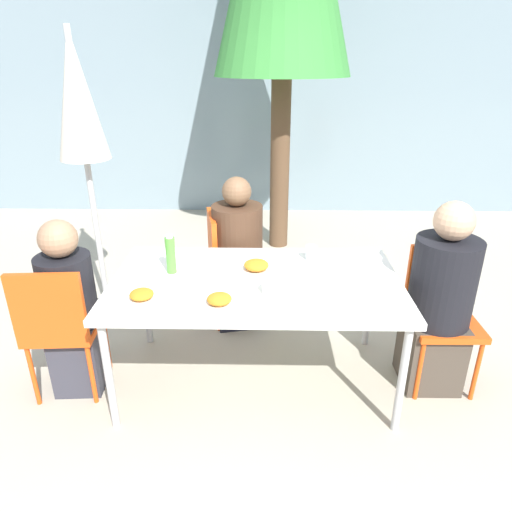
# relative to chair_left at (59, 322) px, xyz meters

# --- Properties ---
(ground_plane) EXTENTS (24.00, 24.00, 0.00)m
(ground_plane) POSITION_rel_chair_left_xyz_m (1.14, 0.15, -0.51)
(ground_plane) COLOR #B2A893
(building_facade) EXTENTS (10.00, 0.20, 3.00)m
(building_facade) POSITION_rel_chair_left_xyz_m (1.14, 3.84, 0.99)
(building_facade) COLOR gray
(building_facade) RESTS_ON ground
(dining_table) EXTENTS (1.70, 0.96, 0.73)m
(dining_table) POSITION_rel_chair_left_xyz_m (1.14, 0.15, 0.17)
(dining_table) COLOR white
(dining_table) RESTS_ON ground
(chair_left) EXTENTS (0.42, 0.42, 0.87)m
(chair_left) POSITION_rel_chair_left_xyz_m (0.00, 0.00, 0.00)
(chair_left) COLOR #E54C14
(chair_left) RESTS_ON ground
(person_left) EXTENTS (0.31, 0.31, 1.11)m
(person_left) POSITION_rel_chair_left_xyz_m (0.04, 0.08, 0.02)
(person_left) COLOR #383842
(person_left) RESTS_ON ground
(chair_right) EXTENTS (0.40, 0.40, 0.87)m
(chair_right) POSITION_rel_chair_left_xyz_m (2.29, 0.24, 0.00)
(chair_right) COLOR #E54C14
(chair_right) RESTS_ON ground
(person_right) EXTENTS (0.37, 0.37, 1.21)m
(person_right) POSITION_rel_chair_left_xyz_m (2.24, 0.16, 0.05)
(person_right) COLOR #473D33
(person_right) RESTS_ON ground
(chair_far) EXTENTS (0.47, 0.47, 0.87)m
(chair_far) POSITION_rel_chair_left_xyz_m (0.90, 0.92, 0.00)
(chair_far) COLOR #E54C14
(chair_far) RESTS_ON ground
(person_far) EXTENTS (0.39, 0.39, 1.16)m
(person_far) POSITION_rel_chair_left_xyz_m (0.99, 0.88, 0.03)
(person_far) COLOR black
(person_far) RESTS_ON ground
(closed_umbrella) EXTENTS (0.36, 0.36, 2.12)m
(closed_umbrella) POSITION_rel_chair_left_xyz_m (-0.09, 1.00, 1.07)
(closed_umbrella) COLOR #333333
(closed_umbrella) RESTS_ON ground
(plate_0) EXTENTS (0.24, 0.24, 0.07)m
(plate_0) POSITION_rel_chair_left_xyz_m (0.96, -0.16, 0.24)
(plate_0) COLOR white
(plate_0) RESTS_ON dining_table
(plate_1) EXTENTS (0.23, 0.23, 0.07)m
(plate_1) POSITION_rel_chair_left_xyz_m (0.54, -0.12, 0.24)
(plate_1) COLOR white
(plate_1) RESTS_ON dining_table
(plate_2) EXTENTS (0.27, 0.27, 0.07)m
(plate_2) POSITION_rel_chair_left_xyz_m (1.15, 0.26, 0.24)
(plate_2) COLOR white
(plate_2) RESTS_ON dining_table
(bottle) EXTENTS (0.06, 0.06, 0.24)m
(bottle) POSITION_rel_chair_left_xyz_m (0.63, 0.24, 0.33)
(bottle) COLOR #51A338
(bottle) RESTS_ON dining_table
(drinking_cup) EXTENTS (0.07, 0.07, 0.10)m
(drinking_cup) POSITION_rel_chair_left_xyz_m (1.49, 0.44, 0.26)
(drinking_cup) COLOR silver
(drinking_cup) RESTS_ON dining_table
(salad_bowl) EXTENTS (0.18, 0.18, 0.06)m
(salad_bowl) POSITION_rel_chair_left_xyz_m (1.27, -0.02, 0.25)
(salad_bowl) COLOR white
(salad_bowl) RESTS_ON dining_table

